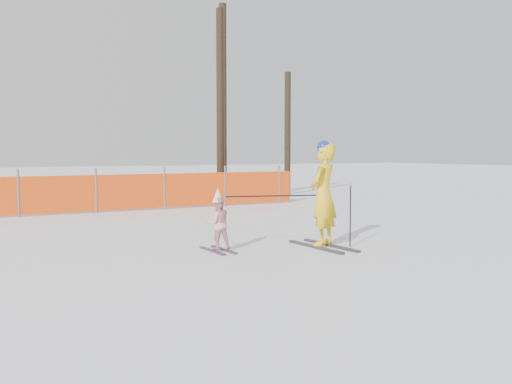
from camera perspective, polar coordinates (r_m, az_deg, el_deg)
ground at (r=9.36m, az=1.56°, el=-6.31°), size 120.00×120.00×0.00m
adult at (r=10.05m, az=6.74°, el=-0.23°), size 0.78×1.52×1.88m
child at (r=9.65m, az=-3.82°, el=-3.05°), size 0.48×0.88×1.08m
ski_poles at (r=9.93m, az=4.81°, el=-1.23°), size 2.12×0.76×1.09m
safety_fence at (r=15.94m, az=-22.01°, el=-0.31°), size 16.44×0.06×1.25m
tree_trunks at (r=20.43m, az=-1.61°, el=7.96°), size 4.03×1.86×6.80m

